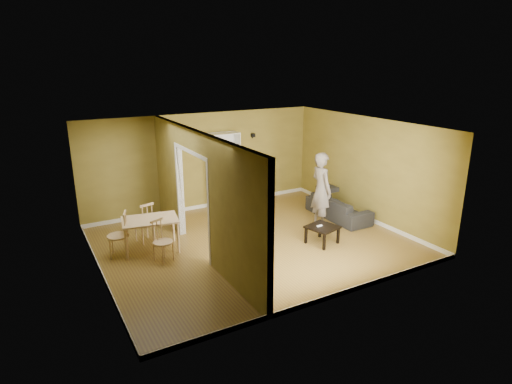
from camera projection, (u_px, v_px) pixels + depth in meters
room_shell at (252, 187)px, 9.19m from camera, size 6.50×6.50×6.50m
partition at (200, 195)px, 8.63m from camera, size 0.22×5.50×2.60m
wall_speaker at (253, 135)px, 11.96m from camera, size 0.10×0.10×0.10m
sofa at (338, 204)px, 11.00m from camera, size 1.90×0.83×0.72m
person at (322, 184)px, 10.22m from camera, size 0.83×0.67×2.17m
bookshelf at (223, 170)px, 11.69m from camera, size 0.87×0.38×2.07m
paper_box_navy_a at (225, 188)px, 11.80m from camera, size 0.41×0.27×0.21m
paper_box_teal at (222, 174)px, 11.64m from camera, size 0.39×0.26×0.20m
paper_box_navy_b at (225, 159)px, 11.56m from camera, size 0.44×0.29×0.23m
coffee_table at (322, 229)px, 9.44m from camera, size 0.61×0.61×0.40m
game_controller at (319, 226)px, 9.42m from camera, size 0.13×0.04×0.03m
dining_table at (150, 222)px, 9.01m from camera, size 1.14×0.76×0.71m
chair_left at (118, 235)px, 8.77m from camera, size 0.56×0.56×0.96m
chair_near at (163, 241)px, 8.58m from camera, size 0.53×0.53×0.87m
chair_far at (144, 222)px, 9.51m from camera, size 0.53×0.53×0.93m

